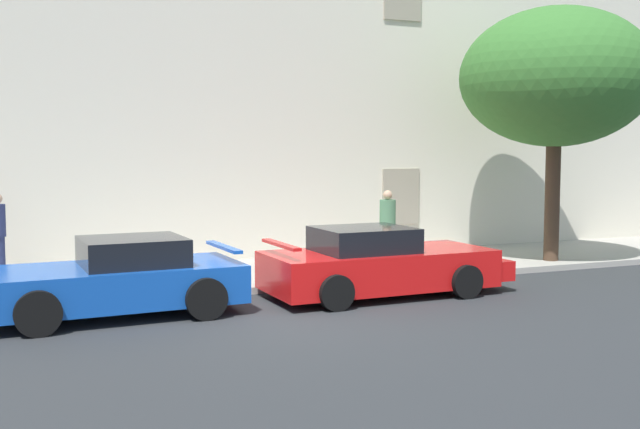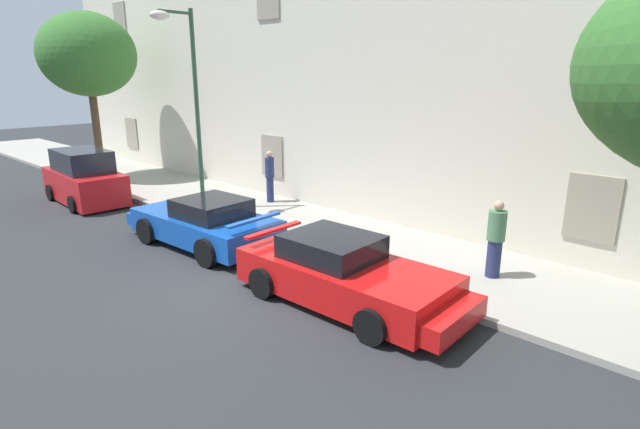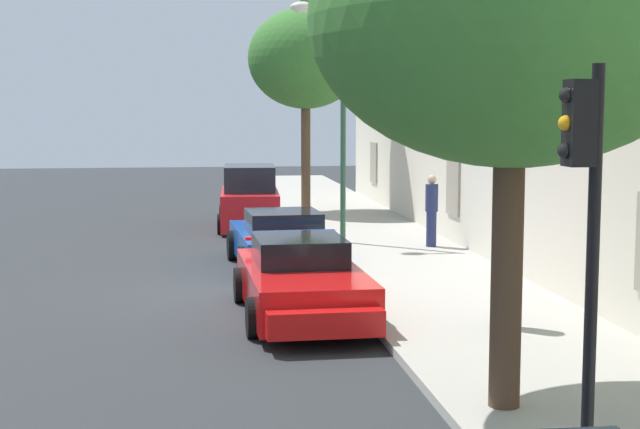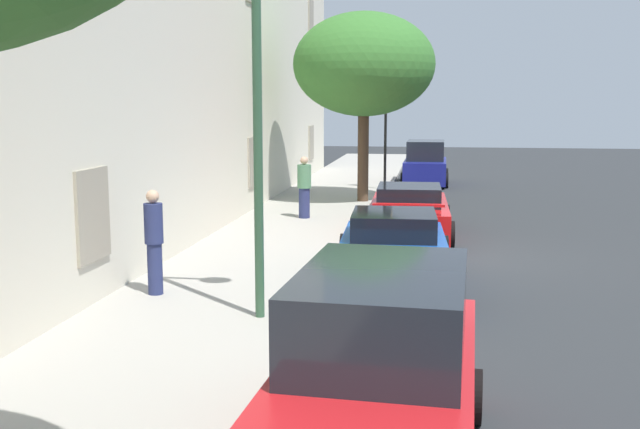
% 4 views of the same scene
% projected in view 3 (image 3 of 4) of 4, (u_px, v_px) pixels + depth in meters
% --- Properties ---
extents(ground_plane, '(80.00, 80.00, 0.00)m').
position_uv_depth(ground_plane, '(241.00, 293.00, 18.29)').
color(ground_plane, '#2B2D30').
extents(sidewalk, '(60.00, 3.84, 0.14)m').
position_uv_depth(sidewalk, '(434.00, 285.00, 18.80)').
color(sidewalk, '#A8A399').
rests_on(sidewalk, ground).
extents(sportscar_red_lead, '(4.72, 2.35, 1.33)m').
position_uv_depth(sportscar_red_lead, '(280.00, 241.00, 21.26)').
color(sportscar_red_lead, '#144CB2').
rests_on(sportscar_red_lead, ground).
extents(sportscar_yellow_flank, '(4.89, 2.23, 1.35)m').
position_uv_depth(sportscar_yellow_flank, '(303.00, 285.00, 16.03)').
color(sportscar_yellow_flank, red).
rests_on(sportscar_yellow_flank, ground).
extents(hatchback_distant, '(4.02, 2.03, 1.90)m').
position_uv_depth(hatchback_distant, '(250.00, 201.00, 28.03)').
color(hatchback_distant, red).
rests_on(hatchback_distant, ground).
extents(tree_near_kerb, '(4.59, 4.59, 6.12)m').
position_uv_depth(tree_near_kerb, '(512.00, 20.00, 10.42)').
color(tree_near_kerb, '#473323').
rests_on(tree_near_kerb, sidewalk).
extents(tree_midblock, '(3.86, 3.86, 6.80)m').
position_uv_depth(tree_midblock, '(306.00, 59.00, 31.22)').
color(tree_midblock, brown).
rests_on(tree_midblock, sidewalk).
extents(traffic_light, '(0.22, 0.36, 3.79)m').
position_uv_depth(traffic_light, '(585.00, 222.00, 7.20)').
color(traffic_light, black).
rests_on(traffic_light, sidewalk).
extents(street_lamp, '(0.44, 1.42, 6.25)m').
position_uv_depth(street_lamp, '(328.00, 76.00, 23.74)').
color(street_lamp, '#2D5138').
rests_on(street_lamp, sidewalk).
extents(pedestrian_admiring, '(0.54, 0.54, 1.74)m').
position_uv_depth(pedestrian_admiring, '(504.00, 272.00, 14.78)').
color(pedestrian_admiring, navy).
rests_on(pedestrian_admiring, sidewalk).
extents(pedestrian_strolling, '(0.35, 0.35, 1.80)m').
position_uv_depth(pedestrian_strolling, '(432.00, 209.00, 23.42)').
color(pedestrian_strolling, navy).
rests_on(pedestrian_strolling, sidewalk).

